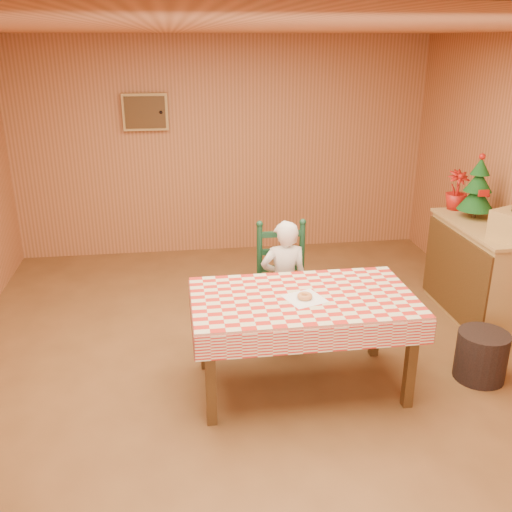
{
  "coord_description": "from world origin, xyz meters",
  "views": [
    {
      "loc": [
        -0.6,
        -3.93,
        2.54
      ],
      "look_at": [
        0.0,
        0.2,
        0.95
      ],
      "focal_mm": 40.0,
      "sensor_mm": 36.0,
      "label": 1
    }
  ],
  "objects": [
    {
      "name": "ground",
      "position": [
        0.0,
        0.0,
        0.0
      ],
      "size": [
        6.0,
        6.0,
        0.0
      ],
      "primitive_type": "plane",
      "color": "brown",
      "rests_on": "ground"
    },
    {
      "name": "cabin_walls",
      "position": [
        -0.0,
        0.53,
        1.83
      ],
      "size": [
        5.1,
        6.05,
        2.65
      ],
      "color": "#AD693E",
      "rests_on": "ground"
    },
    {
      "name": "dining_table",
      "position": [
        0.29,
        -0.2,
        0.69
      ],
      "size": [
        1.66,
        0.96,
        0.77
      ],
      "color": "#4B2F14",
      "rests_on": "ground"
    },
    {
      "name": "ladder_chair",
      "position": [
        0.29,
        0.59,
        0.5
      ],
      "size": [
        0.44,
        0.4,
        1.08
      ],
      "color": "#10321D",
      "rests_on": "ground"
    },
    {
      "name": "seated_child",
      "position": [
        0.29,
        0.53,
        0.56
      ],
      "size": [
        0.41,
        0.27,
        1.12
      ],
      "primitive_type": "imported",
      "rotation": [
        0.0,
        0.0,
        3.14
      ],
      "color": "silver",
      "rests_on": "ground"
    },
    {
      "name": "napkin",
      "position": [
        0.29,
        -0.25,
        0.77
      ],
      "size": [
        0.33,
        0.33,
        0.0
      ],
      "primitive_type": "cube",
      "rotation": [
        0.0,
        0.0,
        0.34
      ],
      "color": "white",
      "rests_on": "dining_table"
    },
    {
      "name": "donut",
      "position": [
        0.29,
        -0.25,
        0.79
      ],
      "size": [
        0.12,
        0.12,
        0.04
      ],
      "primitive_type": "torus",
      "rotation": [
        0.0,
        0.0,
        0.03
      ],
      "color": "#CC8349",
      "rests_on": "napkin"
    },
    {
      "name": "shelf_unit",
      "position": [
        2.23,
        0.73,
        0.47
      ],
      "size": [
        0.54,
        1.24,
        0.93
      ],
      "color": "tan",
      "rests_on": "ground"
    },
    {
      "name": "christmas_tree",
      "position": [
        2.24,
        0.98,
        1.21
      ],
      "size": [
        0.34,
        0.34,
        0.62
      ],
      "color": "#4B2F14",
      "rests_on": "shelf_unit"
    },
    {
      "name": "flower_arrangement",
      "position": [
        2.19,
        1.28,
        1.13
      ],
      "size": [
        0.24,
        0.24,
        0.39
      ],
      "primitive_type": "imported",
      "rotation": [
        0.0,
        0.0,
        0.07
      ],
      "color": "#9F150E",
      "rests_on": "shelf_unit"
    },
    {
      "name": "storage_bin",
      "position": [
        1.73,
        -0.3,
        0.2
      ],
      "size": [
        0.5,
        0.5,
        0.4
      ],
      "primitive_type": "cylinder",
      "rotation": [
        0.0,
        0.0,
        0.32
      ],
      "color": "black",
      "rests_on": "ground"
    }
  ]
}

